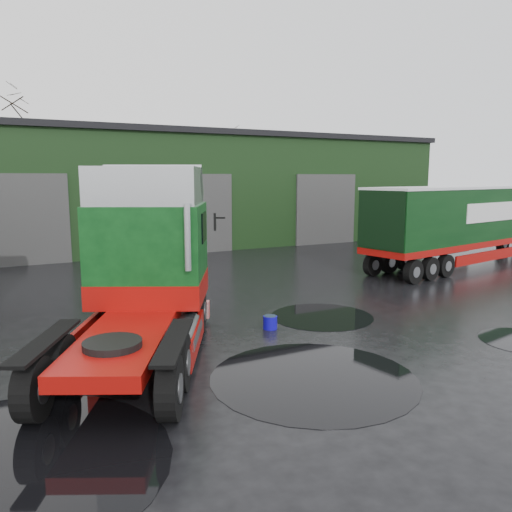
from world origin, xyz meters
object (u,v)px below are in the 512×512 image
at_px(lorry_right, 458,227).
at_px(tree_back_a, 9,164).
at_px(wash_bucket, 270,322).
at_px(hero_tractor, 132,267).
at_px(tree_back_b, 218,178).
at_px(warehouse, 160,188).

relative_size(lorry_right, tree_back_a, 1.40).
relative_size(wash_bucket, tree_back_a, 0.04).
xyz_separation_m(hero_tractor, lorry_right, (15.06, 5.06, -0.31)).
xyz_separation_m(lorry_right, tree_back_b, (-0.56, 24.98, 2.00)).
height_order(tree_back_a, tree_back_b, tree_back_a).
height_order(lorry_right, tree_back_b, tree_back_b).
bearing_deg(warehouse, hero_tractor, -107.97).
bearing_deg(hero_tractor, lorry_right, 44.84).
bearing_deg(tree_back_a, tree_back_b, 0.00).
height_order(warehouse, tree_back_b, tree_back_b).
height_order(lorry_right, wash_bucket, lorry_right).
bearing_deg(hero_tractor, tree_back_a, 119.12).
bearing_deg(hero_tractor, warehouse, 98.30).
bearing_deg(lorry_right, tree_back_a, -156.59).
relative_size(warehouse, lorry_right, 2.44).
height_order(hero_tractor, wash_bucket, hero_tractor).
xyz_separation_m(lorry_right, tree_back_a, (-16.56, 24.98, 3.00)).
bearing_deg(wash_bucket, hero_tractor, -165.51).
height_order(warehouse, lorry_right, warehouse).
distance_m(warehouse, tree_back_b, 12.82).
bearing_deg(lorry_right, tree_back_b, 171.15).
relative_size(hero_tractor, tree_back_b, 0.88).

